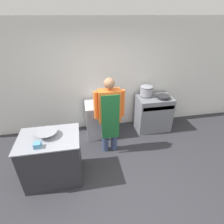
{
  "coord_description": "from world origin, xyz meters",
  "views": [
    {
      "loc": [
        -0.54,
        -1.94,
        2.73
      ],
      "look_at": [
        0.04,
        1.18,
        0.94
      ],
      "focal_mm": 28.0,
      "sensor_mm": 36.0,
      "label": 1
    }
  ],
  "objects_px": {
    "stove": "(153,113)",
    "plastic_tub": "(37,145)",
    "stock_pot": "(147,90)",
    "saute_pan": "(164,97)",
    "fridge_unit": "(98,119)",
    "person_cook": "(109,113)",
    "mixing_bowl": "(47,134)"
  },
  "relations": [
    {
      "from": "person_cook",
      "to": "saute_pan",
      "type": "height_order",
      "value": "person_cook"
    },
    {
      "from": "fridge_unit",
      "to": "saute_pan",
      "type": "distance_m",
      "value": 1.72
    },
    {
      "from": "person_cook",
      "to": "fridge_unit",
      "type": "bearing_deg",
      "value": 105.12
    },
    {
      "from": "person_cook",
      "to": "saute_pan",
      "type": "xyz_separation_m",
      "value": [
        1.45,
        0.58,
        -0.01
      ]
    },
    {
      "from": "fridge_unit",
      "to": "plastic_tub",
      "type": "relative_size",
      "value": 8.08
    },
    {
      "from": "person_cook",
      "to": "stock_pot",
      "type": "relative_size",
      "value": 5.37
    },
    {
      "from": "person_cook",
      "to": "stove",
      "type": "bearing_deg",
      "value": 28.22
    },
    {
      "from": "stock_pot",
      "to": "mixing_bowl",
      "type": "bearing_deg",
      "value": -149.77
    },
    {
      "from": "saute_pan",
      "to": "person_cook",
      "type": "bearing_deg",
      "value": -158.3
    },
    {
      "from": "person_cook",
      "to": "saute_pan",
      "type": "relative_size",
      "value": 5.41
    },
    {
      "from": "saute_pan",
      "to": "mixing_bowl",
      "type": "bearing_deg",
      "value": -157.37
    },
    {
      "from": "stove",
      "to": "saute_pan",
      "type": "xyz_separation_m",
      "value": [
        0.17,
        -0.11,
        0.5
      ]
    },
    {
      "from": "mixing_bowl",
      "to": "fridge_unit",
      "type": "bearing_deg",
      "value": 51.14
    },
    {
      "from": "fridge_unit",
      "to": "saute_pan",
      "type": "height_order",
      "value": "saute_pan"
    },
    {
      "from": "fridge_unit",
      "to": "saute_pan",
      "type": "relative_size",
      "value": 2.72
    },
    {
      "from": "fridge_unit",
      "to": "plastic_tub",
      "type": "distance_m",
      "value": 1.9
    },
    {
      "from": "stove",
      "to": "person_cook",
      "type": "relative_size",
      "value": 0.54
    },
    {
      "from": "mixing_bowl",
      "to": "plastic_tub",
      "type": "bearing_deg",
      "value": -111.81
    },
    {
      "from": "person_cook",
      "to": "saute_pan",
      "type": "distance_m",
      "value": 1.56
    },
    {
      "from": "mixing_bowl",
      "to": "plastic_tub",
      "type": "distance_m",
      "value": 0.29
    },
    {
      "from": "stock_pot",
      "to": "saute_pan",
      "type": "height_order",
      "value": "stock_pot"
    },
    {
      "from": "fridge_unit",
      "to": "stock_pot",
      "type": "bearing_deg",
      "value": 4.54
    },
    {
      "from": "stove",
      "to": "plastic_tub",
      "type": "relative_size",
      "value": 8.73
    },
    {
      "from": "stove",
      "to": "fridge_unit",
      "type": "distance_m",
      "value": 1.46
    },
    {
      "from": "person_cook",
      "to": "stock_pot",
      "type": "xyz_separation_m",
      "value": [
        1.08,
        0.79,
        0.09
      ]
    },
    {
      "from": "fridge_unit",
      "to": "person_cook",
      "type": "distance_m",
      "value": 0.9
    },
    {
      "from": "mixing_bowl",
      "to": "saute_pan",
      "type": "height_order",
      "value": "mixing_bowl"
    },
    {
      "from": "plastic_tub",
      "to": "saute_pan",
      "type": "distance_m",
      "value": 3.03
    },
    {
      "from": "plastic_tub",
      "to": "stock_pot",
      "type": "xyz_separation_m",
      "value": [
        2.34,
        1.57,
        0.09
      ]
    },
    {
      "from": "fridge_unit",
      "to": "person_cook",
      "type": "relative_size",
      "value": 0.5
    },
    {
      "from": "mixing_bowl",
      "to": "stock_pot",
      "type": "distance_m",
      "value": 2.58
    },
    {
      "from": "saute_pan",
      "to": "plastic_tub",
      "type": "bearing_deg",
      "value": -153.45
    }
  ]
}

